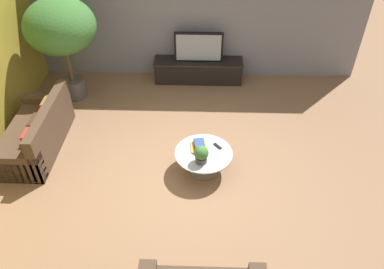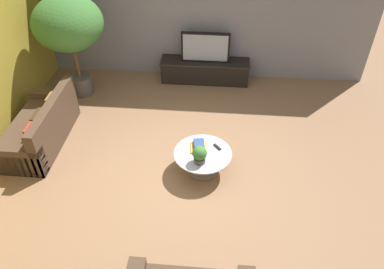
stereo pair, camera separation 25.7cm
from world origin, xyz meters
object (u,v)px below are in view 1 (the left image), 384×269
Objects in this scene: coffee_table at (204,158)px; couch_by_wall at (37,134)px; television at (199,47)px; media_console at (198,70)px; potted_plant_tabletop at (201,154)px; potted_palm_tall at (61,29)px.

coffee_table is 2.92m from couch_by_wall.
media_console is at bearing 90.00° from television.
media_console is 2.82m from coffee_table.
potted_plant_tabletop reaches higher than media_console.
television reaches higher than couch_by_wall.
media_console is at bearing 92.75° from coffee_table.
couch_by_wall is 0.87× the size of potted_palm_tall.
television is at bearing 92.75° from coffee_table.
potted_plant_tabletop is at bearing 76.28° from couch_by_wall.
coffee_table is at bearing 80.41° from couch_by_wall.
coffee_table is (0.14, -2.82, 0.02)m from media_console.
television is 2.87m from coffee_table.
potted_plant_tabletop is (0.10, -3.02, -0.26)m from television.
television is (0.00, -0.00, 0.55)m from media_console.
couch_by_wall is (-2.74, -2.33, 0.04)m from media_console.
potted_plant_tabletop is at bearing -100.64° from coffee_table.
media_console reaches higher than coffee_table.
coffee_table is 0.45× the size of potted_palm_tall.
potted_palm_tall reaches higher than media_console.
television is at bearing -90.00° from media_console.
potted_plant_tabletop is at bearing -88.18° from television.
couch_by_wall is (-2.88, 0.49, 0.02)m from coffee_table.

